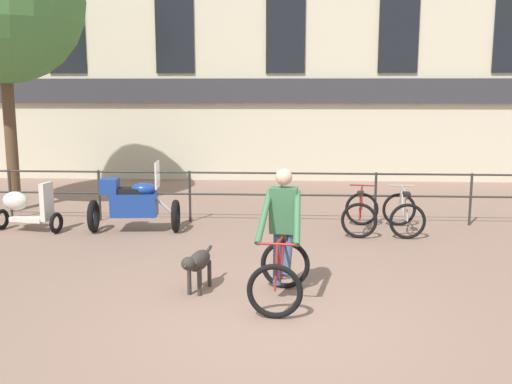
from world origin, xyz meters
TOP-DOWN VIEW (x-y plane):
  - ground_plane at (0.00, 0.00)m, footprint 60.00×60.00m
  - canal_railing at (-0.00, 5.20)m, footprint 15.05×0.05m
  - cyclist_with_bike at (0.06, 0.80)m, footprint 0.80×1.23m
  - dog at (-1.07, 1.00)m, footprint 0.35×0.98m
  - parked_motorcycle at (-2.80, 4.28)m, footprint 1.72×0.74m
  - parked_bicycle_near_lamp at (1.51, 4.54)m, footprint 0.83×1.20m
  - parked_bicycle_mid_left at (2.31, 4.54)m, footprint 0.70×1.13m
  - parked_scooter at (-4.87, 4.22)m, footprint 1.33×0.65m
  - tree_canalside_left at (-5.98, 6.14)m, footprint 3.49×3.49m

SIDE VIEW (x-z plane):
  - ground_plane at x=0.00m, z-range 0.00..0.00m
  - parked_bicycle_near_lamp at x=1.51m, z-range -0.07..0.79m
  - parked_bicycle_mid_left at x=2.31m, z-range -0.07..0.79m
  - dog at x=-1.07m, z-range 0.12..0.70m
  - parked_scooter at x=-4.87m, z-range -0.02..0.94m
  - parked_motorcycle at x=-2.80m, z-range -0.11..1.24m
  - canal_railing at x=0.00m, z-range 0.18..1.23m
  - cyclist_with_bike at x=0.06m, z-range -0.09..1.61m
  - tree_canalside_left at x=-5.98m, z-range 1.37..7.64m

